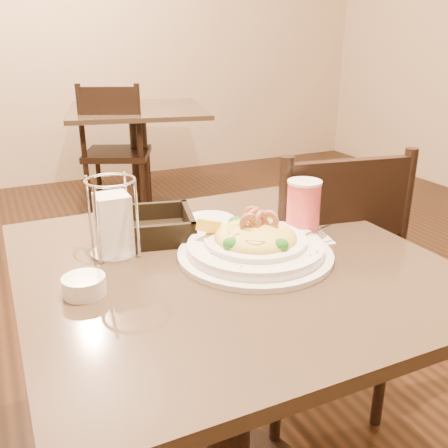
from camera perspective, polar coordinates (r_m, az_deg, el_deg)
name	(u,v)px	position (r m, az deg, el deg)	size (l,w,h in m)	color
main_table	(228,348)	(1.24, 0.41, -13.95)	(0.90, 0.90, 0.74)	black
background_table	(139,142)	(3.58, -9.72, 9.23)	(1.07, 1.07, 0.74)	black
dining_chair_near	(319,279)	(1.60, 10.77, -6.20)	(0.49, 0.49, 0.93)	black
dining_chair_far	(116,148)	(3.45, -12.27, 8.44)	(0.55, 0.55, 0.93)	black
pasta_bowl	(255,244)	(1.13, 3.56, -2.28)	(0.39, 0.35, 0.11)	white
drink_glass	(303,210)	(1.24, 9.04, 1.62)	(0.15, 0.15, 0.15)	white
bread_basket	(148,229)	(1.26, -8.73, -0.57)	(0.26, 0.23, 0.06)	black
napkin_caddy	(113,222)	(1.16, -12.52, 0.20)	(0.11, 0.11, 0.18)	silver
side_plate	(210,220)	(1.35, -1.63, 0.46)	(0.14, 0.14, 0.01)	white
butter_ramekin	(84,286)	(1.01, -15.69, -6.79)	(0.08, 0.08, 0.04)	white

